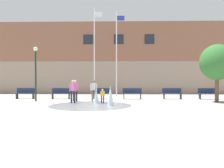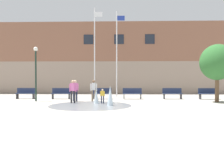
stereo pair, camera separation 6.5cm
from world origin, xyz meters
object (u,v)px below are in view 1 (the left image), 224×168
object	(u,v)px
child_running	(103,95)
lamp_post_left_lane	(36,66)
adult_in_red	(73,90)
park_bench_far_left	(26,93)
adult_near_bench	(94,89)
adult_watching	(75,89)
park_bench_under_right_flagpole	(132,93)
flagpole_left	(95,50)
flagpole_right	(117,52)
park_bench_center	(102,93)
park_bench_near_trashcan	(172,93)
park_bench_under_left_flagpole	(61,93)
park_bench_far_right	(208,93)
street_tree_near_building	(217,62)

from	to	relation	value
child_running	lamp_post_left_lane	size ratio (longest dim) A/B	0.24
adult_in_red	park_bench_far_left	bearing A→B (deg)	-3.68
adult_near_bench	child_running	distance (m)	1.75
adult_watching	adult_near_bench	distance (m)	1.38
park_bench_under_right_flagpole	flagpole_left	world-z (taller)	flagpole_left
park_bench_under_right_flagpole	lamp_post_left_lane	size ratio (longest dim) A/B	0.39
flagpole_right	adult_in_red	bearing A→B (deg)	-117.70
park_bench_center	park_bench_near_trashcan	xyz separation A→B (m)	(5.91, 0.10, 0.00)
park_bench_under_left_flagpole	adult_watching	size ratio (longest dim) A/B	1.01
park_bench_far_right	street_tree_near_building	xyz separation A→B (m)	(-0.37, -2.39, 2.37)
park_bench_under_left_flagpole	adult_near_bench	xyz separation A→B (m)	(2.97, -1.95, 0.45)
park_bench_center	adult_in_red	distance (m)	3.81
park_bench_under_left_flagpole	park_bench_far_right	world-z (taller)	same
flagpole_left	park_bench_center	bearing A→B (deg)	-70.58
park_bench_under_right_flagpole	child_running	size ratio (longest dim) A/B	1.62
flagpole_left	adult_in_red	bearing A→B (deg)	-99.03
adult_in_red	flagpole_left	distance (m)	6.80
park_bench_under_left_flagpole	adult_in_red	world-z (taller)	adult_in_red
adult_watching	park_bench_under_left_flagpole	bearing A→B (deg)	100.77
park_bench_center	park_bench_near_trashcan	distance (m)	5.91
park_bench_under_left_flagpole	child_running	distance (m)	5.10
park_bench_far_right	adult_in_red	distance (m)	11.10
adult_watching	flagpole_left	size ratio (longest dim) A/B	0.19
park_bench_far_left	lamp_post_left_lane	world-z (taller)	lamp_post_left_lane
flagpole_left	lamp_post_left_lane	world-z (taller)	flagpole_left
park_bench_center	park_bench_near_trashcan	world-z (taller)	same
park_bench_near_trashcan	lamp_post_left_lane	xyz separation A→B (m)	(-10.71, -2.23, 2.16)
park_bench_near_trashcan	flagpole_left	size ratio (longest dim) A/B	0.19
park_bench_under_right_flagpole	adult_in_red	world-z (taller)	adult_in_red
park_bench_under_right_flagpole	adult_near_bench	size ratio (longest dim) A/B	1.01
adult_watching	child_running	size ratio (longest dim) A/B	1.61
park_bench_far_left	street_tree_near_building	xyz separation A→B (m)	(14.94, -2.45, 2.37)
park_bench_near_trashcan	flagpole_right	bearing A→B (deg)	153.85
street_tree_near_building	park_bench_center	bearing A→B (deg)	163.85
park_bench_far_left	park_bench_under_left_flagpole	bearing A→B (deg)	-1.05
park_bench_far_right	adult_near_bench	distance (m)	9.51
adult_near_bench	flagpole_right	bearing A→B (deg)	166.58
flagpole_left	park_bench_far_right	bearing A→B (deg)	-14.17
park_bench_under_left_flagpole	park_bench_under_right_flagpole	bearing A→B (deg)	0.29
adult_watching	adult_near_bench	bearing A→B (deg)	-18.63
lamp_post_left_lane	street_tree_near_building	bearing A→B (deg)	-1.39
park_bench_center	park_bench_far_right	size ratio (longest dim) A/B	1.00
park_bench_under_right_flagpole	street_tree_near_building	xyz separation A→B (m)	(5.91, -2.43, 2.37)
lamp_post_left_lane	flagpole_right	bearing A→B (deg)	36.70
adult_near_bench	park_bench_center	bearing A→B (deg)	174.95
park_bench_far_right	adult_watching	size ratio (longest dim) A/B	1.01
adult_in_red	adult_near_bench	bearing A→B (deg)	-101.83
park_bench_under_left_flagpole	lamp_post_left_lane	size ratio (longest dim) A/B	0.39
park_bench_under_right_flagpole	park_bench_far_right	world-z (taller)	same
adult_watching	street_tree_near_building	distance (m)	10.47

